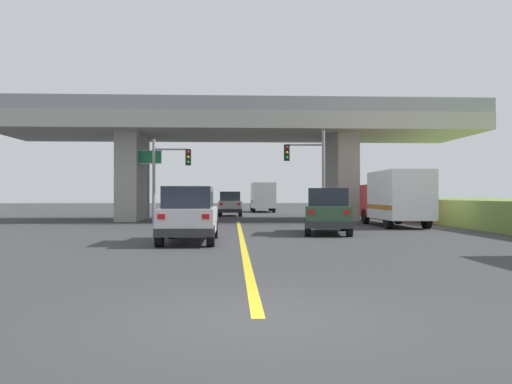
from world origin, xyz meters
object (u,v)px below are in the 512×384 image
box_truck (396,198)px  semi_truck_distant (263,197)px  traffic_signal_nearside (310,166)px  traffic_signal_farside (167,170)px  suv_lead (189,215)px  sedan_oncoming (230,204)px  highway_sign (148,167)px  suv_crossing (327,211)px

box_truck → semi_truck_distant: box_truck is taller
traffic_signal_nearside → traffic_signal_farside: 8.55m
suv_lead → traffic_signal_nearside: traffic_signal_nearside is taller
traffic_signal_farside → semi_truck_distant: 23.68m
box_truck → traffic_signal_nearside: 5.31m
sedan_oncoming → highway_sign: highway_sign is taller
sedan_oncoming → traffic_signal_nearside: size_ratio=0.86×
sedan_oncoming → suv_crossing: bearing=-77.5°
traffic_signal_nearside → highway_sign: bearing=159.3°
suv_crossing → traffic_signal_nearside: size_ratio=0.88×
highway_sign → semi_truck_distant: 21.08m
traffic_signal_farside → highway_sign: size_ratio=1.04×
suv_lead → semi_truck_distant: 34.97m
suv_lead → suv_crossing: (5.81, 4.16, 0.00)m
box_truck → traffic_signal_farside: (-12.88, 2.85, 1.60)m
traffic_signal_farside → highway_sign: traffic_signal_farside is taller
suv_crossing → box_truck: size_ratio=0.73×
suv_crossing → semi_truck_distant: (-1.14, 30.49, 0.57)m
highway_sign → semi_truck_distant: size_ratio=0.69×
suv_lead → sedan_oncoming: 24.27m
suv_lead → highway_sign: highway_sign is taller
traffic_signal_nearside → semi_truck_distant: size_ratio=0.79×
suv_crossing → traffic_signal_farside: (-8.15, 7.93, 2.18)m
traffic_signal_farside → sedan_oncoming: bearing=73.0°
semi_truck_distant → suv_lead: bearing=-97.7°
suv_crossing → box_truck: bearing=55.7°
traffic_signal_farside → semi_truck_distant: size_ratio=0.71×
traffic_signal_nearside → suv_lead: bearing=-117.9°
highway_sign → semi_truck_distant: highway_sign is taller
sedan_oncoming → traffic_signal_nearside: bearing=-68.9°
sedan_oncoming → highway_sign: (-5.36, -8.69, 2.58)m
sedan_oncoming → semi_truck_distant: semi_truck_distant is taller
suv_crossing → sedan_oncoming: bearing=111.1°
box_truck → traffic_signal_nearside: size_ratio=1.20×
sedan_oncoming → semi_truck_distant: 10.95m
suv_lead → highway_sign: size_ratio=0.94×
traffic_signal_nearside → box_truck: bearing=-29.4°
traffic_signal_nearside → highway_sign: (-10.19, 3.84, 0.17)m
suv_crossing → traffic_signal_nearside: bearing=95.7°
traffic_signal_nearside → highway_sign: traffic_signal_nearside is taller
box_truck → traffic_signal_farside: size_ratio=1.34×
suv_crossing → traffic_signal_nearside: 7.92m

